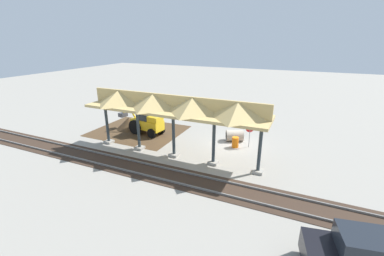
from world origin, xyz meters
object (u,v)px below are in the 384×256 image
stop_sign (250,130)px  backhoe (146,121)px  traffic_barrel (235,142)px  concrete_pipe (235,135)px

stop_sign → backhoe: backhoe is taller
stop_sign → backhoe: bearing=4.4°
backhoe → traffic_barrel: (-8.79, -0.25, -0.82)m
stop_sign → traffic_barrel: (1.06, 0.51, -1.06)m
traffic_barrel → concrete_pipe: bearing=-72.2°
concrete_pipe → traffic_barrel: 1.46m
traffic_barrel → backhoe: bearing=1.7°
concrete_pipe → stop_sign: bearing=149.7°
backhoe → traffic_barrel: bearing=-178.3°
stop_sign → concrete_pipe: (1.50, -0.88, -1.01)m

